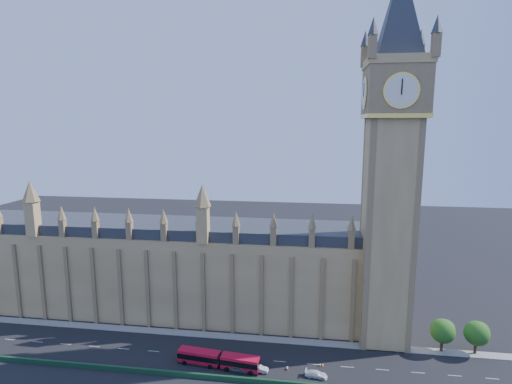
# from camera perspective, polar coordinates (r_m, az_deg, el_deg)

# --- Properties ---
(ground) EXTENTS (400.00, 400.00, 0.00)m
(ground) POSITION_cam_1_polar(r_m,az_deg,el_deg) (106.28, -3.58, -22.52)
(ground) COLOR black
(ground) RESTS_ON ground
(palace_westminster) EXTENTS (120.00, 20.00, 28.00)m
(palace_westminster) POSITION_cam_1_polar(r_m,az_deg,el_deg) (125.81, -13.01, -10.45)
(palace_westminster) COLOR #A3824F
(palace_westminster) RESTS_ON ground
(elizabeth_tower) EXTENTS (20.59, 20.59, 105.00)m
(elizabeth_tower) POSITION_cam_1_polar(r_m,az_deg,el_deg) (103.94, 18.96, 8.03)
(elizabeth_tower) COLOR #A3824F
(elizabeth_tower) RESTS_ON ground
(bridge_parapet) EXTENTS (160.00, 0.60, 1.20)m
(bridge_parapet) POSITION_cam_1_polar(r_m,az_deg,el_deg) (98.61, -4.73, -24.96)
(bridge_parapet) COLOR #1E4C2D
(bridge_parapet) RESTS_ON ground
(kerb_north) EXTENTS (160.00, 3.00, 0.16)m
(kerb_north) POSITION_cam_1_polar(r_m,az_deg,el_deg) (114.24, -2.57, -19.99)
(kerb_north) COLOR gray
(kerb_north) RESTS_ON ground
(tree_east_near) EXTENTS (6.00, 6.00, 8.50)m
(tree_east_near) POSITION_cam_1_polar(r_m,az_deg,el_deg) (115.61, 25.22, -17.46)
(tree_east_near) COLOR #382619
(tree_east_near) RESTS_ON ground
(tree_east_far) EXTENTS (6.00, 6.00, 8.50)m
(tree_east_far) POSITION_cam_1_polar(r_m,az_deg,el_deg) (118.20, 29.09, -17.16)
(tree_east_far) COLOR #382619
(tree_east_far) RESTS_ON ground
(red_bus) EXTENTS (19.96, 5.02, 3.36)m
(red_bus) POSITION_cam_1_polar(r_m,az_deg,el_deg) (102.44, -5.41, -22.73)
(red_bus) COLOR red
(red_bus) RESTS_ON ground
(car_grey) EXTENTS (4.66, 2.38, 1.52)m
(car_grey) POSITION_cam_1_polar(r_m,az_deg,el_deg) (100.84, -2.38, -23.96)
(car_grey) COLOR #46494F
(car_grey) RESTS_ON ground
(car_silver) EXTENTS (4.68, 1.97, 1.50)m
(car_silver) POSITION_cam_1_polar(r_m,az_deg,el_deg) (100.94, 0.37, -23.92)
(car_silver) COLOR #B7BABF
(car_silver) RESTS_ON ground
(car_white) EXTENTS (5.23, 2.59, 1.46)m
(car_white) POSITION_cam_1_polar(r_m,az_deg,el_deg) (100.18, 8.60, -24.34)
(car_white) COLOR white
(car_white) RESTS_ON ground
(cone_a) EXTENTS (0.57, 0.57, 0.77)m
(cone_a) POSITION_cam_1_polar(r_m,az_deg,el_deg) (102.21, 4.51, -23.73)
(cone_a) COLOR black
(cone_a) RESTS_ON ground
(cone_b) EXTENTS (0.51, 0.51, 0.66)m
(cone_b) POSITION_cam_1_polar(r_m,az_deg,el_deg) (101.94, 4.49, -23.87)
(cone_b) COLOR black
(cone_b) RESTS_ON ground
(cone_c) EXTENTS (0.51, 0.51, 0.74)m
(cone_c) POSITION_cam_1_polar(r_m,az_deg,el_deg) (103.96, 9.12, -23.21)
(cone_c) COLOR black
(cone_c) RESTS_ON ground
(cone_d) EXTENTS (0.54, 0.54, 0.69)m
(cone_d) POSITION_cam_1_polar(r_m,az_deg,el_deg) (104.04, 9.51, -23.20)
(cone_d) COLOR black
(cone_d) RESTS_ON ground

